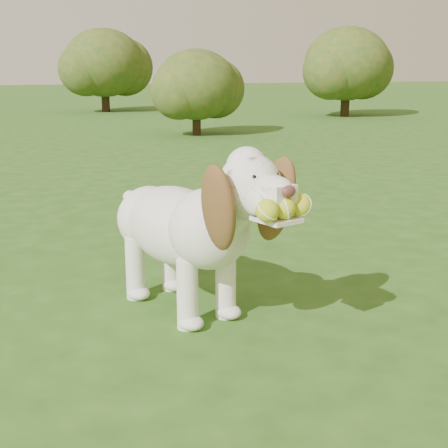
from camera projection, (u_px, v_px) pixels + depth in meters
name	position (u px, v px, depth m)	size (l,w,h in m)	color
ground	(243.00, 282.00, 3.33)	(80.00, 80.00, 0.00)	#264E16
dog	(190.00, 223.00, 2.80)	(0.69, 1.23, 0.82)	white
shrub_f	(347.00, 64.00, 14.19)	(1.95, 1.95, 2.02)	#382314
shrub_i	(104.00, 63.00, 15.72)	(2.00, 2.00, 2.07)	#382314
shrub_c	(196.00, 85.00, 10.30)	(1.36, 1.36, 1.41)	#382314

